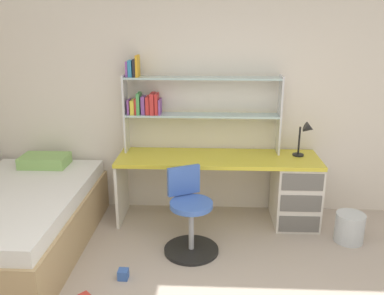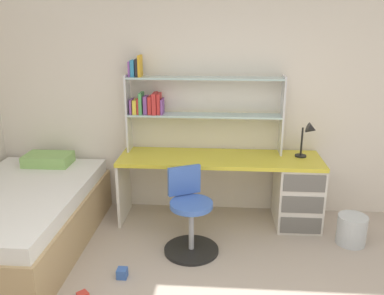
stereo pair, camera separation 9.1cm
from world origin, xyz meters
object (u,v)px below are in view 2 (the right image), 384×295
(desk_lamp, at_px, (309,134))
(swivel_chair, at_px, (190,220))
(bookshelf_hutch, at_px, (183,100))
(toy_block_blue_3, at_px, (122,273))
(waste_bin, at_px, (352,230))
(bed_platform, at_px, (20,219))
(desk, at_px, (273,186))

(desk_lamp, relative_size, swivel_chair, 0.48)
(desk_lamp, bearing_deg, bookshelf_hutch, 173.96)
(desk_lamp, bearing_deg, swivel_chair, -150.03)
(swivel_chair, height_order, toy_block_blue_3, swivel_chair)
(toy_block_blue_3, bearing_deg, waste_bin, 18.79)
(swivel_chair, relative_size, waste_bin, 2.72)
(swivel_chair, xyz_separation_m, waste_bin, (1.58, 0.24, -0.17))
(bookshelf_hutch, bearing_deg, waste_bin, -18.85)
(bed_platform, relative_size, toy_block_blue_3, 23.40)
(bookshelf_hutch, height_order, bed_platform, bookshelf_hutch)
(desk_lamp, bearing_deg, bed_platform, -165.50)
(desk, height_order, bookshelf_hutch, bookshelf_hutch)
(toy_block_blue_3, bearing_deg, bed_platform, 158.01)
(desk_lamp, xyz_separation_m, waste_bin, (0.39, -0.45, -0.84))
(swivel_chair, relative_size, bed_platform, 0.40)
(bookshelf_hutch, height_order, waste_bin, bookshelf_hutch)
(desk_lamp, xyz_separation_m, swivel_chair, (-1.18, -0.68, -0.67))
(bed_platform, distance_m, waste_bin, 3.23)
(desk, height_order, waste_bin, desk)
(bookshelf_hutch, height_order, toy_block_blue_3, bookshelf_hutch)
(bookshelf_hutch, relative_size, swivel_chair, 2.09)
(waste_bin, xyz_separation_m, toy_block_blue_3, (-2.12, -0.72, -0.10))
(bookshelf_hutch, xyz_separation_m, desk_lamp, (1.33, -0.14, -0.31))
(swivel_chair, xyz_separation_m, toy_block_blue_3, (-0.55, -0.49, -0.28))
(waste_bin, bearing_deg, desk_lamp, 131.37)
(desk, height_order, bed_platform, desk)
(desk, relative_size, bed_platform, 1.07)
(desk, distance_m, bed_platform, 2.57)
(bookshelf_hutch, xyz_separation_m, toy_block_blue_3, (-0.40, -1.31, -1.26))
(bookshelf_hutch, xyz_separation_m, swivel_chair, (0.14, -0.82, -0.98))
(desk, bearing_deg, bookshelf_hutch, 169.31)
(desk_lamp, distance_m, toy_block_blue_3, 2.29)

